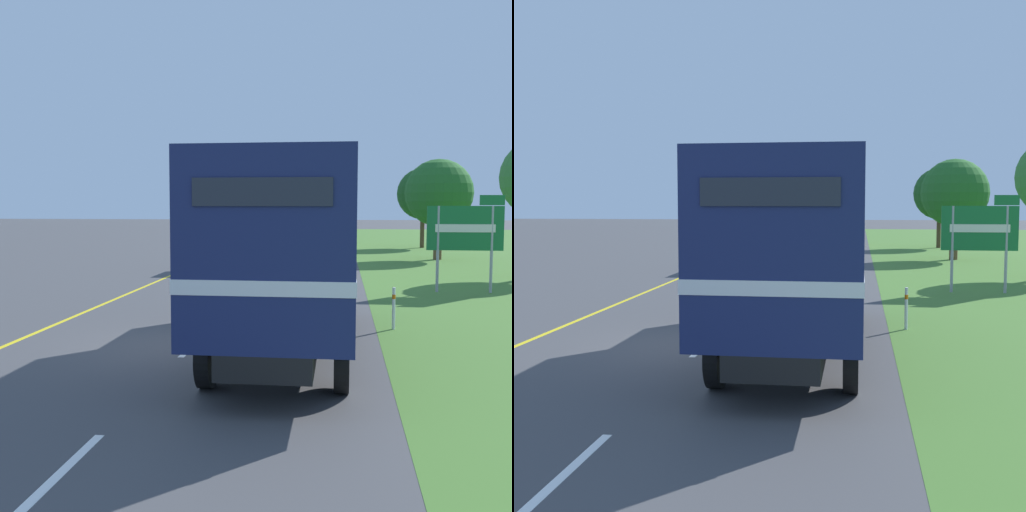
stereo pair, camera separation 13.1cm
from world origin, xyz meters
TOP-DOWN VIEW (x-y plane):
  - ground_plane at (0.00, 0.00)m, footprint 200.00×200.00m
  - edge_line_yellow at (-3.70, 21.05)m, footprint 0.12×76.71m
  - centre_dash_nearest at (0.00, -6.32)m, footprint 0.12×2.60m
  - centre_dash_near at (0.00, 0.28)m, footprint 0.12×2.60m
  - centre_dash_mid_a at (0.00, 6.88)m, footprint 0.12×2.60m
  - centre_dash_mid_b at (0.00, 13.48)m, footprint 0.12×2.60m
  - centre_dash_far at (0.00, 20.08)m, footprint 0.12×2.60m
  - centre_dash_farthest at (0.00, 26.68)m, footprint 0.12×2.60m
  - horse_trailer_truck at (1.90, -0.29)m, footprint 2.39×8.69m
  - lead_car_white at (-1.69, 14.55)m, footprint 1.80×4.04m
  - lead_car_silver_ahead at (1.77, 31.71)m, footprint 1.80×4.13m
  - lead_car_blue_ahead at (-1.83, 49.36)m, footprint 1.80×3.88m
  - highway_sign at (6.83, 8.58)m, footprint 2.36×0.09m
  - roadside_tree_mid at (7.75, 20.83)m, footprint 3.37×3.37m
  - roadside_tree_far at (8.07, 29.61)m, footprint 3.26×3.26m
  - delineator_post at (4.09, 2.18)m, footprint 0.08×0.08m

SIDE VIEW (x-z plane):
  - ground_plane at x=0.00m, z-range 0.00..0.00m
  - edge_line_yellow at x=-3.70m, z-range 0.00..0.01m
  - centre_dash_nearest at x=0.00m, z-range 0.00..0.01m
  - centre_dash_near at x=0.00m, z-range 0.00..0.01m
  - centre_dash_mid_a at x=0.00m, z-range 0.00..0.01m
  - centre_dash_mid_b at x=0.00m, z-range 0.00..0.01m
  - centre_dash_far at x=0.00m, z-range 0.00..0.01m
  - centre_dash_farthest at x=0.00m, z-range 0.00..0.01m
  - delineator_post at x=4.09m, z-range 0.03..0.98m
  - lead_car_white at x=-1.69m, z-range 0.00..2.02m
  - lead_car_blue_ahead at x=-1.83m, z-range -0.01..2.09m
  - lead_car_silver_ahead at x=1.77m, z-range -0.01..2.10m
  - highway_sign at x=6.83m, z-range 0.44..3.52m
  - horse_trailer_truck at x=1.90m, z-range 0.21..3.79m
  - roadside_tree_mid at x=7.75m, z-range 0.82..5.87m
  - roadside_tree_far at x=8.07m, z-range 0.90..5.98m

